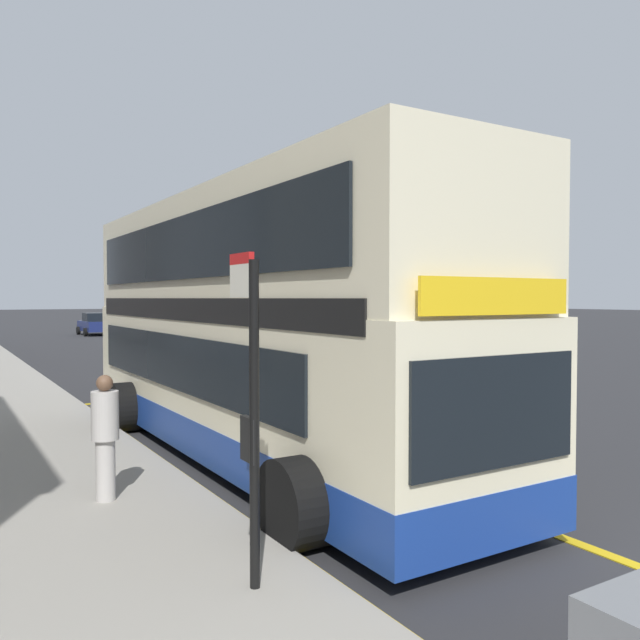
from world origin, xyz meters
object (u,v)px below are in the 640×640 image
parked_car_navy_distant (228,338)px  pedestrian_further_back (105,433)px  double_decker_bus (251,335)px  parked_car_navy_behind (95,324)px  bus_stop_sign (251,394)px

parked_car_navy_distant → pedestrian_further_back: (-10.07, -19.66, 0.20)m
double_decker_bus → parked_car_navy_behind: 38.56m
double_decker_bus → parked_car_navy_distant: double_decker_bus is taller
parked_car_navy_behind → double_decker_bus: bearing=-100.2°
double_decker_bus → bus_stop_sign: 5.28m
double_decker_bus → bus_stop_sign: bearing=-115.2°
bus_stop_sign → parked_car_navy_distant: bearing=67.3°
bus_stop_sign → parked_car_navy_behind: bearing=79.8°
bus_stop_sign → pedestrian_further_back: size_ratio=1.86×
parked_car_navy_behind → parked_car_navy_distant: bearing=-87.0°
parked_car_navy_distant → pedestrian_further_back: 22.09m
parked_car_navy_behind → pedestrian_further_back: (-8.29, -39.81, 0.20)m
parked_car_navy_behind → pedestrian_further_back: pedestrian_further_back is taller
double_decker_bus → parked_car_navy_distant: 19.45m
bus_stop_sign → parked_car_navy_behind: bus_stop_sign is taller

